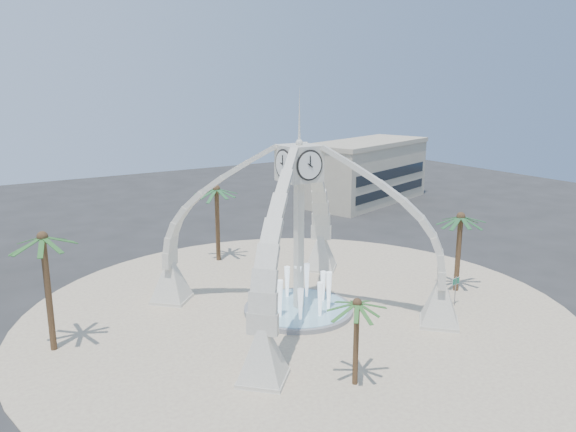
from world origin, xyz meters
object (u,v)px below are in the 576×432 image
clock_tower (299,227)px  palm_east (461,218)px  palm_north (216,190)px  palm_south (357,304)px  palm_west (43,239)px  fountain (299,309)px  street_sign (456,285)px

clock_tower → palm_east: bearing=-13.5°
clock_tower → palm_north: bearing=88.4°
palm_north → palm_south: 24.87m
clock_tower → palm_west: bearing=168.7°
clock_tower → palm_east: (13.20, -3.17, -0.37)m
fountain → clock_tower: bearing=-90.0°
clock_tower → palm_north: 14.41m
clock_tower → palm_south: clock_tower is taller
clock_tower → palm_west: clock_tower is taller
street_sign → palm_east: bearing=33.9°
palm_south → palm_east: bearing=23.4°
palm_east → palm_north: palm_north is taller
street_sign → palm_west: bearing=156.4°
palm_east → street_sign: palm_east is taller
palm_west → clock_tower: bearing=-11.3°
palm_east → palm_south: bearing=-156.6°
palm_west → palm_north: (16.74, 11.13, -0.47)m
fountain → street_sign: size_ratio=3.36×
palm_east → palm_north: size_ratio=0.91×
palm_south → street_sign: (13.53, 4.83, -3.10)m
palm_west → palm_north: 20.11m
street_sign → fountain: bearing=147.4°
palm_north → street_sign: 22.80m
clock_tower → street_sign: size_ratio=7.54×
palm_west → palm_south: 19.15m
clock_tower → palm_east: size_ratio=2.55×
palm_west → street_sign: bearing=-17.7°
palm_south → street_sign: bearing=19.6°
clock_tower → palm_west: size_ratio=2.18×
street_sign → palm_north: bearing=111.5°
palm_east → palm_west: (-29.55, 6.44, 1.17)m
palm_west → palm_south: (13.41, -13.43, -2.48)m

